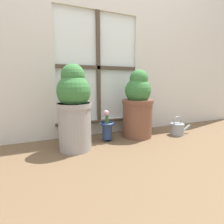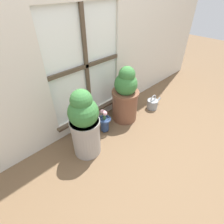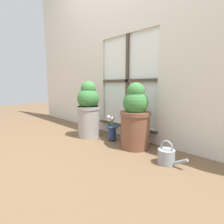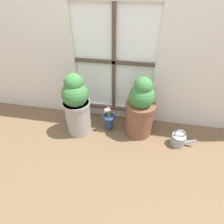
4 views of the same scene
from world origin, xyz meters
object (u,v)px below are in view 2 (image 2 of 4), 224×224
(flower_vase, at_px, (104,122))
(watering_can, at_px, (153,104))
(potted_plant_left, at_px, (85,124))
(potted_plant_right, at_px, (125,96))

(flower_vase, bearing_deg, watering_can, -8.53)
(potted_plant_left, distance_m, potted_plant_right, 0.67)
(potted_plant_right, distance_m, flower_vase, 0.39)
(potted_plant_left, bearing_deg, potted_plant_right, 8.85)
(watering_can, bearing_deg, flower_vase, 171.47)
(flower_vase, distance_m, watering_can, 0.78)
(potted_plant_right, relative_size, flower_vase, 2.22)
(potted_plant_left, bearing_deg, watering_can, -0.97)
(potted_plant_left, distance_m, flower_vase, 0.40)
(flower_vase, relative_size, watering_can, 1.21)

